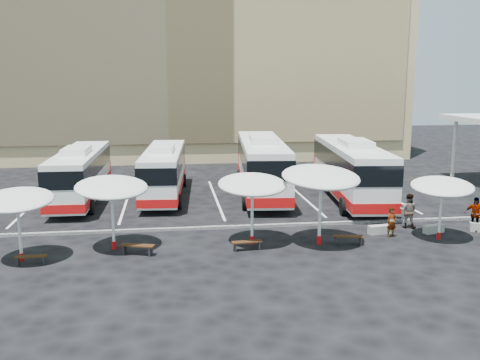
{
  "coord_description": "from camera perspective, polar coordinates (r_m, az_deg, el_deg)",
  "views": [
    {
      "loc": [
        -3.1,
        -27.55,
        8.12
      ],
      "look_at": [
        1.0,
        3.0,
        2.2
      ],
      "focal_mm": 40.0,
      "sensor_mm": 36.0,
      "label": 1
    }
  ],
  "objects": [
    {
      "name": "conc_bench_0",
      "position": [
        29.29,
        14.63,
        -5.14
      ],
      "size": [
        1.23,
        0.57,
        0.45
      ],
      "primitive_type": "cube",
      "rotation": [
        0.0,
        0.0,
        0.15
      ],
      "color": "gray",
      "rests_on": "ground"
    },
    {
      "name": "passenger_1",
      "position": [
        30.65,
        17.57,
        -3.16
      ],
      "size": [
        1.18,
        1.11,
        1.92
      ],
      "primitive_type": "imported",
      "rotation": [
        0.0,
        0.0,
        2.58
      ],
      "color": "black",
      "rests_on": "ground"
    },
    {
      "name": "wood_bench_0",
      "position": [
        25.46,
        -21.38,
        -7.75
      ],
      "size": [
        1.37,
        0.43,
        0.42
      ],
      "rotation": [
        0.0,
        0.0,
        0.05
      ],
      "color": "black",
      "rests_on": "ground"
    },
    {
      "name": "sandstone_building",
      "position": [
        59.67,
        -4.81,
        15.17
      ],
      "size": [
        42.0,
        18.25,
        29.6
      ],
      "color": "tan",
      "rests_on": "ground"
    },
    {
      "name": "curb_divider",
      "position": [
        29.35,
        -1.29,
        -5.04
      ],
      "size": [
        34.0,
        0.25,
        0.15
      ],
      "primitive_type": "cube",
      "color": "black",
      "rests_on": "ground"
    },
    {
      "name": "ground",
      "position": [
        28.89,
        -1.18,
        -5.45
      ],
      "size": [
        120.0,
        120.0,
        0.0
      ],
      "primitive_type": "plane",
      "color": "black",
      "rests_on": "ground"
    },
    {
      "name": "sunshade_1",
      "position": [
        25.84,
        -13.55,
        -0.79
      ],
      "size": [
        4.29,
        4.32,
        3.57
      ],
      "rotation": [
        0.0,
        0.0,
        0.31
      ],
      "color": "white",
      "rests_on": "ground"
    },
    {
      "name": "bus_0",
      "position": [
        37.07,
        -16.65,
        0.75
      ],
      "size": [
        2.92,
        11.76,
        3.72
      ],
      "rotation": [
        0.0,
        0.0,
        -0.02
      ],
      "color": "white",
      "rests_on": "ground"
    },
    {
      "name": "bay_lines",
      "position": [
        36.6,
        -2.6,
        -1.95
      ],
      "size": [
        24.15,
        12.0,
        0.01
      ],
      "color": "white",
      "rests_on": "ground"
    },
    {
      "name": "sunshade_2",
      "position": [
        26.0,
        1.32,
        -0.5
      ],
      "size": [
        3.5,
        3.54,
        3.53
      ],
      "rotation": [
        0.0,
        0.0,
        0.04
      ],
      "color": "white",
      "rests_on": "ground"
    },
    {
      "name": "sunshade_3",
      "position": [
        26.1,
        8.63,
        0.28
      ],
      "size": [
        4.4,
        4.44,
        3.98
      ],
      "rotation": [
        0.0,
        0.0,
        0.17
      ],
      "color": "white",
      "rests_on": "ground"
    },
    {
      "name": "wood_bench_2",
      "position": [
        25.66,
        0.74,
        -6.77
      ],
      "size": [
        1.49,
        0.53,
        0.45
      ],
      "rotation": [
        0.0,
        0.0,
        0.1
      ],
      "color": "black",
      "rests_on": "ground"
    },
    {
      "name": "sunshade_0",
      "position": [
        25.52,
        -22.68,
        -2.0
      ],
      "size": [
        3.36,
        3.4,
        3.31
      ],
      "rotation": [
        0.0,
        0.0,
        0.07
      ],
      "color": "white",
      "rests_on": "ground"
    },
    {
      "name": "wood_bench_3",
      "position": [
        27.01,
        11.48,
        -6.07
      ],
      "size": [
        1.55,
        0.7,
        0.46
      ],
      "rotation": [
        0.0,
        0.0,
        -0.21
      ],
      "color": "black",
      "rests_on": "ground"
    },
    {
      "name": "passenger_0",
      "position": [
        28.68,
        15.87,
        -4.37
      ],
      "size": [
        0.64,
        0.49,
        1.57
      ],
      "primitive_type": "imported",
      "rotation": [
        0.0,
        0.0,
        0.21
      ],
      "color": "black",
      "rests_on": "ground"
    },
    {
      "name": "bus_1",
      "position": [
        37.19,
        -8.11,
        1.08
      ],
      "size": [
        3.29,
        11.66,
        3.65
      ],
      "rotation": [
        0.0,
        0.0,
        -0.07
      ],
      "color": "white",
      "rests_on": "ground"
    },
    {
      "name": "passenger_2",
      "position": [
        31.3,
        23.79,
        -3.35
      ],
      "size": [
        1.1,
        1.08,
        1.86
      ],
      "primitive_type": "imported",
      "rotation": [
        0.0,
        0.0,
        -0.76
      ],
      "color": "black",
      "rests_on": "ground"
    },
    {
      "name": "conc_bench_1",
      "position": [
        30.28,
        19.95,
        -4.92
      ],
      "size": [
        1.23,
        0.7,
        0.44
      ],
      "primitive_type": "cube",
      "rotation": [
        0.0,
        0.0,
        0.28
      ],
      "color": "gray",
      "rests_on": "ground"
    },
    {
      "name": "wood_bench_1",
      "position": [
        25.47,
        -10.87,
        -7.04
      ],
      "size": [
        1.64,
        0.91,
        0.49
      ],
      "rotation": [
        0.0,
        0.0,
        -0.33
      ],
      "color": "black",
      "rests_on": "ground"
    },
    {
      "name": "sunshade_4",
      "position": [
        28.65,
        20.76,
        -0.67
      ],
      "size": [
        3.98,
        4.0,
        3.22
      ],
      "rotation": [
        0.0,
        0.0,
        -0.36
      ],
      "color": "white",
      "rests_on": "ground"
    },
    {
      "name": "bus_2",
      "position": [
        37.43,
        2.34,
        1.72
      ],
      "size": [
        4.05,
        13.6,
        4.25
      ],
      "rotation": [
        0.0,
        0.0,
        -0.09
      ],
      "color": "white",
      "rests_on": "ground"
    },
    {
      "name": "bus_3",
      "position": [
        36.7,
        11.71,
        1.25
      ],
      "size": [
        4.12,
        13.36,
        4.17
      ],
      "rotation": [
        0.0,
        0.0,
        -0.1
      ],
      "color": "white",
      "rests_on": "ground"
    }
  ]
}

